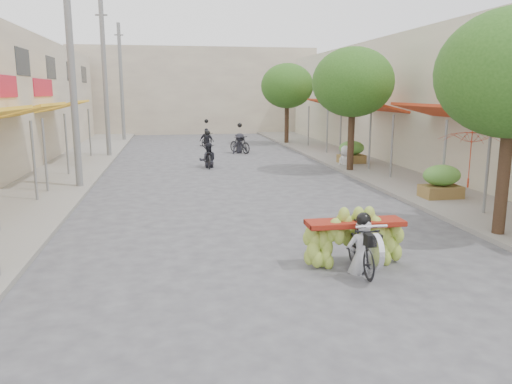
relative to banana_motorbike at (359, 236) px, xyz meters
name	(u,v)px	position (x,y,z in m)	size (l,w,h in m)	color
ground	(332,336)	(-1.35, -2.53, -0.67)	(120.00, 120.00, 0.00)	#55555A
sidewalk_left	(52,175)	(-8.35, 12.47, -0.61)	(4.00, 60.00, 0.12)	gray
sidewalk_right	(376,167)	(5.65, 12.47, -0.61)	(4.00, 60.00, 0.12)	gray
shophouse_row_right	(495,101)	(10.64, 11.47, 2.33)	(9.77, 40.00, 6.00)	beige
far_building	(195,91)	(-1.35, 35.47, 2.83)	(20.00, 6.00, 7.00)	#BFAF97
utility_pole_mid	(72,73)	(-6.75, 9.47, 3.36)	(0.60, 0.24, 8.00)	slate
utility_pole_far	(105,80)	(-6.75, 18.47, 3.36)	(0.60, 0.24, 8.00)	slate
utility_pole_back	(121,83)	(-6.75, 27.47, 3.36)	(0.60, 0.24, 8.00)	slate
street_tree_mid	(353,83)	(4.05, 11.47, 3.11)	(3.40, 3.40, 5.25)	#3A2719
street_tree_far	(287,86)	(4.05, 23.47, 3.11)	(3.40, 3.40, 5.25)	#3A2719
produce_crate_mid	(442,179)	(4.85, 5.47, 0.04)	(1.20, 0.88, 1.16)	olive
produce_crate_far	(352,150)	(4.85, 13.47, 0.04)	(1.20, 0.88, 1.16)	olive
banana_motorbike	(359,236)	(0.00, 0.00, 0.00)	(2.20, 1.82, 1.97)	black
market_umbrella	(474,129)	(4.60, 3.59, 1.75)	(2.37, 2.37, 1.63)	#B33217
pedestrian	(346,146)	(4.41, 13.00, 0.32)	(0.95, 0.69, 1.75)	silver
bg_motorbike_a	(208,152)	(-1.86, 13.97, 0.06)	(0.79, 1.74, 1.95)	black
bg_motorbike_b	(240,138)	(0.32, 19.07, 0.17)	(1.34, 1.77, 1.95)	black
bg_motorbike_c	(207,133)	(-1.23, 23.39, 0.17)	(1.13, 1.51, 1.95)	black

